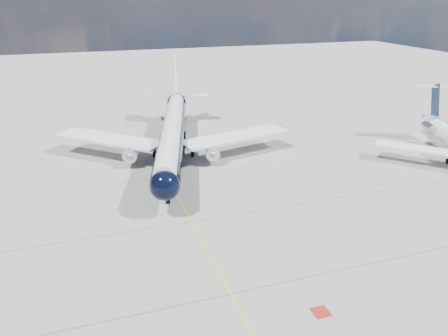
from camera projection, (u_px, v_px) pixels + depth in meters
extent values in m
plane|color=gray|center=(161.00, 166.00, 72.48)|extent=(320.00, 320.00, 0.00)
cube|color=yellow|center=(167.00, 177.00, 68.08)|extent=(0.16, 160.00, 0.01)
cube|color=maroon|center=(321.00, 312.00, 39.36)|extent=(1.60, 1.60, 0.01)
cylinder|color=black|center=(172.00, 135.00, 73.89)|extent=(14.00, 39.08, 3.94)
sphere|color=black|center=(165.00, 185.00, 54.70)|extent=(4.83, 4.83, 3.94)
cone|color=black|center=(177.00, 99.00, 96.21)|extent=(5.68, 8.03, 3.94)
cylinder|color=white|center=(172.00, 130.00, 73.52)|extent=(13.70, 40.86, 3.07)
cube|color=black|center=(165.00, 182.00, 54.29)|extent=(2.73, 1.85, 0.57)
cube|color=white|center=(109.00, 139.00, 75.03)|extent=(18.10, 17.37, 0.33)
cube|color=white|center=(235.00, 136.00, 76.34)|extent=(20.56, 9.53, 0.33)
cube|color=black|center=(173.00, 143.00, 74.43)|extent=(6.89, 11.14, 1.04)
cylinder|color=silver|center=(132.00, 152.00, 72.36)|extent=(3.48, 5.21, 2.32)
cylinder|color=silver|center=(213.00, 150.00, 73.17)|extent=(3.48, 5.21, 2.32)
sphere|color=gray|center=(130.00, 156.00, 70.35)|extent=(1.40, 1.40, 1.14)
sphere|color=gray|center=(213.00, 155.00, 71.16)|extent=(1.40, 1.40, 1.14)
cube|color=white|center=(131.00, 147.00, 72.26)|extent=(1.08, 3.26, 1.14)
cube|color=white|center=(213.00, 145.00, 73.07)|extent=(1.08, 3.26, 1.14)
cube|color=white|center=(176.00, 75.00, 93.76)|extent=(2.02, 6.44, 8.84)
cube|color=white|center=(177.00, 95.00, 95.90)|extent=(13.88, 6.69, 0.23)
cylinder|color=gray|center=(168.00, 195.00, 59.20)|extent=(0.23, 0.23, 2.18)
cylinder|color=black|center=(166.00, 201.00, 59.54)|extent=(0.37, 0.75, 0.73)
cylinder|color=black|center=(169.00, 201.00, 59.56)|extent=(0.37, 0.75, 0.73)
cylinder|color=gray|center=(154.00, 149.00, 76.24)|extent=(0.33, 0.33, 1.97)
cylinder|color=gray|center=(192.00, 148.00, 76.64)|extent=(0.33, 0.33, 1.97)
cylinder|color=black|center=(154.00, 154.00, 76.02)|extent=(0.75, 1.22, 1.14)
cylinder|color=black|center=(155.00, 152.00, 77.07)|extent=(0.75, 1.22, 1.14)
cylinder|color=black|center=(192.00, 154.00, 76.42)|extent=(0.75, 1.22, 1.14)
cylinder|color=black|center=(193.00, 151.00, 77.47)|extent=(0.75, 1.22, 1.14)
cone|color=white|center=(428.00, 119.00, 85.57)|extent=(4.56, 6.06, 2.91)
cube|color=white|center=(418.00, 148.00, 72.60)|extent=(11.62, 12.29, 0.24)
cylinder|color=silver|center=(429.00, 127.00, 80.11)|extent=(2.68, 3.79, 1.62)
cube|color=white|center=(432.00, 127.00, 80.10)|extent=(1.60, 1.99, 0.19)
cube|color=#091E41|center=(435.00, 100.00, 82.56)|extent=(1.77, 4.35, 6.61)
cube|color=white|center=(436.00, 86.00, 82.19)|extent=(8.85, 4.94, 0.17)
cylinder|color=gray|center=(448.00, 158.00, 73.13)|extent=(0.28, 0.28, 1.83)
cylinder|color=black|center=(448.00, 161.00, 73.35)|extent=(0.63, 0.97, 0.91)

